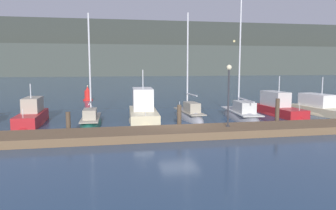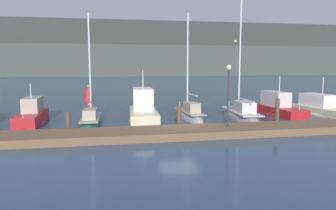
{
  "view_description": "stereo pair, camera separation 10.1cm",
  "coord_description": "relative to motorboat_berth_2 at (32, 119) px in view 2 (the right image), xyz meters",
  "views": [
    {
      "loc": [
        -4.74,
        -20.36,
        4.26
      ],
      "look_at": [
        0.0,
        3.68,
        1.2
      ],
      "focal_mm": 35.0,
      "sensor_mm": 36.0,
      "label": 1
    },
    {
      "loc": [
        -4.64,
        -20.38,
        4.26
      ],
      "look_at": [
        0.0,
        3.68,
        1.2
      ],
      "focal_mm": 35.0,
      "sensor_mm": 36.0,
      "label": 2
    }
  ],
  "objects": [
    {
      "name": "motorboat_berth_2",
      "position": [
        0.0,
        0.0,
        0.0
      ],
      "size": [
        1.68,
        5.6,
        3.37
      ],
      "color": "red",
      "rests_on": "ground"
    },
    {
      "name": "channel_buoy",
      "position": [
        3.23,
        15.02,
        0.29
      ],
      "size": [
        1.11,
        1.11,
        1.79
      ],
      "color": "red",
      "rests_on": "ground"
    },
    {
      "name": "sailboat_berth_5",
      "position": [
        11.65,
        0.03,
        -0.22
      ],
      "size": [
        1.8,
        5.47,
        9.0
      ],
      "color": "gray",
      "rests_on": "ground"
    },
    {
      "name": "sailboat_berth_3",
      "position": [
        4.15,
        -0.98,
        -0.22
      ],
      "size": [
        1.63,
        5.28,
        8.43
      ],
      "color": "#195647",
      "rests_on": "ground"
    },
    {
      "name": "motorboat_berth_8",
      "position": [
        23.36,
        0.1,
        -0.09
      ],
      "size": [
        3.23,
        6.85,
        3.79
      ],
      "color": "beige",
      "rests_on": "ground"
    },
    {
      "name": "sailboat_berth_6",
      "position": [
        15.68,
        -0.65,
        -0.22
      ],
      "size": [
        2.33,
        6.74,
        10.85
      ],
      "color": "gray",
      "rests_on": "ground"
    },
    {
      "name": "mooring_pile_2",
      "position": [
        9.84,
        -4.28,
        0.47
      ],
      "size": [
        0.28,
        0.28,
        1.66
      ],
      "primitive_type": "cylinder",
      "color": "#4C3D2D",
      "rests_on": "ground"
    },
    {
      "name": "hillside_backdrop",
      "position": [
        13.12,
        104.63,
        9.09
      ],
      "size": [
        240.0,
        23.0,
        20.49
      ],
      "color": "#333833",
      "rests_on": "ground"
    },
    {
      "name": "dock_lamppost",
      "position": [
        12.55,
        -5.84,
        2.64
      ],
      "size": [
        0.32,
        0.32,
        3.78
      ],
      "color": "#2D2D33",
      "rests_on": "dock"
    },
    {
      "name": "ground_plane",
      "position": [
        9.84,
        -4.21,
        -0.36
      ],
      "size": [
        400.0,
        400.0,
        0.0
      ],
      "primitive_type": "plane",
      "color": "navy"
    },
    {
      "name": "motorboat_berth_7",
      "position": [
        19.58,
        0.53,
        -0.02
      ],
      "size": [
        2.36,
        6.32,
        3.83
      ],
      "color": "red",
      "rests_on": "ground"
    },
    {
      "name": "motorboat_berth_4",
      "position": [
        8.01,
        -0.07,
        0.08
      ],
      "size": [
        2.59,
        6.62,
        4.48
      ],
      "color": "beige",
      "rests_on": "ground"
    },
    {
      "name": "dock",
      "position": [
        9.84,
        -5.93,
        -0.13
      ],
      "size": [
        35.63,
        2.8,
        0.45
      ],
      "primitive_type": "cube",
      "color": "brown",
      "rests_on": "ground"
    },
    {
      "name": "mooring_pile_1",
      "position": [
        2.95,
        -4.28,
        0.35
      ],
      "size": [
        0.28,
        0.28,
        1.41
      ],
      "primitive_type": "cylinder",
      "color": "#4C3D2D",
      "rests_on": "ground"
    },
    {
      "name": "mooring_pile_3",
      "position": [
        16.74,
        -4.28,
        0.61
      ],
      "size": [
        0.28,
        0.28,
        1.93
      ],
      "primitive_type": "cylinder",
      "color": "#4C3D2D",
      "rests_on": "ground"
    }
  ]
}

